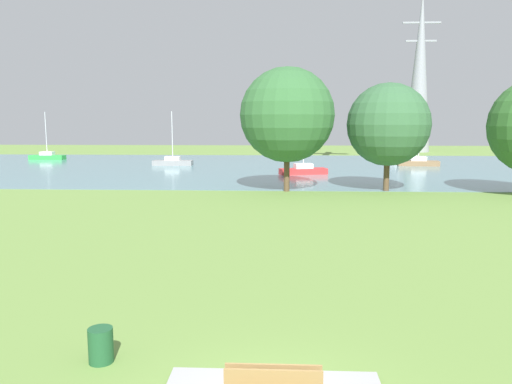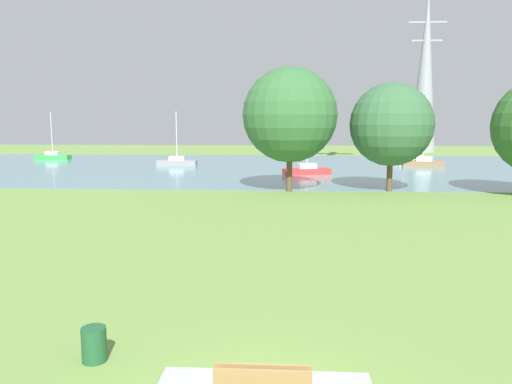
% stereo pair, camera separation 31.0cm
% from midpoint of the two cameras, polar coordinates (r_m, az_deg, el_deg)
% --- Properties ---
extents(ground_plane, '(160.00, 160.00, 0.00)m').
position_cam_midpoint_polar(ground_plane, '(31.04, 2.21, -1.95)').
color(ground_plane, olive).
extents(litter_bin, '(0.56, 0.56, 0.80)m').
position_cam_midpoint_polar(litter_bin, '(12.39, -18.00, -16.29)').
color(litter_bin, '#1E512D').
rests_on(litter_bin, ground).
extents(water_surface, '(140.00, 40.00, 0.02)m').
position_cam_midpoint_polar(water_surface, '(58.81, 2.45, 2.85)').
color(water_surface, slate).
rests_on(water_surface, ground).
extents(sailboat_green, '(4.83, 1.59, 6.60)m').
position_cam_midpoint_polar(sailboat_green, '(76.14, -22.81, 3.77)').
color(sailboat_green, green).
rests_on(sailboat_green, water_surface).
extents(sailboat_white, '(5.01, 2.52, 5.26)m').
position_cam_midpoint_polar(sailboat_white, '(72.38, 15.88, 3.89)').
color(sailboat_white, white).
rests_on(sailboat_white, water_surface).
extents(sailboat_gray, '(4.82, 1.58, 6.52)m').
position_cam_midpoint_polar(sailboat_gray, '(61.86, -9.61, 3.42)').
color(sailboat_gray, gray).
rests_on(sailboat_gray, water_surface).
extents(sailboat_red, '(5.03, 2.74, 6.50)m').
position_cam_midpoint_polar(sailboat_red, '(51.02, 5.24, 2.52)').
color(sailboat_red, red).
rests_on(sailboat_red, water_surface).
extents(sailboat_brown, '(4.92, 1.95, 5.67)m').
position_cam_midpoint_polar(sailboat_brown, '(63.47, 17.89, 3.25)').
color(sailboat_brown, brown).
rests_on(sailboat_brown, water_surface).
extents(tree_east_near, '(7.23, 7.23, 9.48)m').
position_cam_midpoint_polar(tree_east_near, '(38.46, 3.35, 8.76)').
color(tree_east_near, brown).
rests_on(tree_east_near, ground).
extents(tree_mid_shore, '(6.35, 6.35, 8.31)m').
position_cam_midpoint_polar(tree_mid_shore, '(39.80, 14.64, 7.45)').
color(tree_mid_shore, brown).
rests_on(tree_mid_shore, ground).
extents(electricity_pylon, '(6.40, 4.40, 27.31)m').
position_cam_midpoint_polar(electricity_pylon, '(92.36, 18.06, 12.88)').
color(electricity_pylon, gray).
rests_on(electricity_pylon, ground).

